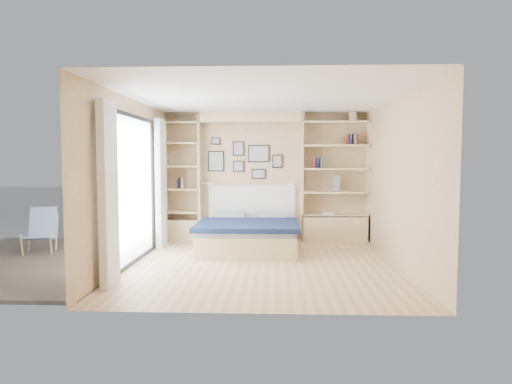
{
  "coord_description": "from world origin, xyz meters",
  "views": [
    {
      "loc": [
        0.17,
        -6.82,
        1.57
      ],
      "look_at": [
        -0.15,
        0.9,
        1.03
      ],
      "focal_mm": 32.0,
      "sensor_mm": 36.0,
      "label": 1
    }
  ],
  "objects": [
    {
      "name": "ground",
      "position": [
        0.0,
        0.0,
        0.0
      ],
      "size": [
        4.5,
        4.5,
        0.0
      ],
      "primitive_type": "plane",
      "color": "tan",
      "rests_on": "ground"
    },
    {
      "name": "deck_chair",
      "position": [
        -3.8,
        0.71,
        0.37
      ],
      "size": [
        0.66,
        0.87,
        0.78
      ],
      "rotation": [
        0.0,
        0.0,
        0.28
      ],
      "color": "tan",
      "rests_on": "ground"
    },
    {
      "name": "shelf_decor",
      "position": [
        1.11,
        2.07,
        1.69
      ],
      "size": [
        3.51,
        0.23,
        2.03
      ],
      "color": "#A51E1E",
      "rests_on": "ground"
    },
    {
      "name": "reading_lamps",
      "position": [
        -0.3,
        2.0,
        1.1
      ],
      "size": [
        1.92,
        0.12,
        0.15
      ],
      "color": "silver",
      "rests_on": "ground"
    },
    {
      "name": "bed",
      "position": [
        -0.29,
        1.18,
        0.28
      ],
      "size": [
        1.72,
        2.12,
        1.07
      ],
      "color": "beige",
      "rests_on": "ground"
    },
    {
      "name": "photo_gallery",
      "position": [
        -0.45,
        2.22,
        1.6
      ],
      "size": [
        1.48,
        0.02,
        0.82
      ],
      "color": "black",
      "rests_on": "ground"
    },
    {
      "name": "deck",
      "position": [
        -3.6,
        0.0,
        0.0
      ],
      "size": [
        3.2,
        4.0,
        0.05
      ],
      "primitive_type": "cube",
      "color": "brown",
      "rests_on": "ground"
    },
    {
      "name": "room_shell",
      "position": [
        -0.39,
        1.52,
        1.08
      ],
      "size": [
        4.5,
        4.5,
        4.5
      ],
      "color": "tan",
      "rests_on": "ground"
    }
  ]
}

